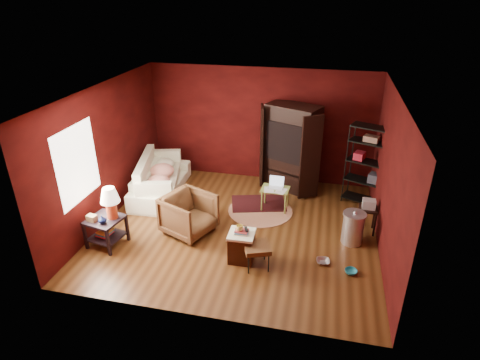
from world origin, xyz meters
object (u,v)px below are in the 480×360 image
object	(u,v)px
sofa	(160,177)
hamper	(242,246)
side_table	(108,211)
armchair	(189,213)
laptop_desk	(275,190)
wire_shelving	(368,163)
tv_armoire	(291,147)

from	to	relation	value
sofa	hamper	xyz separation A→B (m)	(2.41, -2.08, -0.13)
side_table	armchair	bearing A→B (deg)	28.18
sofa	laptop_desk	xyz separation A→B (m)	(2.74, -0.13, 0.03)
side_table	wire_shelving	distance (m)	5.51
side_table	laptop_desk	world-z (taller)	side_table
armchair	wire_shelving	world-z (taller)	wire_shelving
side_table	wire_shelving	size ratio (longest dim) A/B	0.65
tv_armoire	wire_shelving	world-z (taller)	tv_armoire
sofa	side_table	xyz separation A→B (m)	(-0.12, -2.14, 0.29)
laptop_desk	tv_armoire	bearing A→B (deg)	83.36
armchair	tv_armoire	world-z (taller)	tv_armoire
hamper	laptop_desk	distance (m)	1.98
sofa	tv_armoire	xyz separation A→B (m)	(2.93, 0.98, 0.65)
wire_shelving	laptop_desk	bearing A→B (deg)	-138.47
side_table	hamper	world-z (taller)	side_table
laptop_desk	tv_armoire	xyz separation A→B (m)	(0.19, 1.11, 0.62)
sofa	laptop_desk	size ratio (longest dim) A/B	2.94
hamper	wire_shelving	distance (m)	3.55
sofa	side_table	bearing A→B (deg)	174.17
hamper	tv_armoire	distance (m)	3.20
side_table	tv_armoire	distance (m)	4.38
armchair	hamper	bearing A→B (deg)	-94.87
side_table	tv_armoire	world-z (taller)	tv_armoire
sofa	hamper	size ratio (longest dim) A/B	3.36
armchair	wire_shelving	bearing A→B (deg)	-36.80
tv_armoire	wire_shelving	bearing A→B (deg)	10.00
armchair	wire_shelving	distance (m)	4.04
hamper	tv_armoire	world-z (taller)	tv_armoire
sofa	wire_shelving	distance (m)	4.74
hamper	side_table	bearing A→B (deg)	-178.68
wire_shelving	side_table	bearing A→B (deg)	-128.85
hamper	armchair	bearing A→B (deg)	151.87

